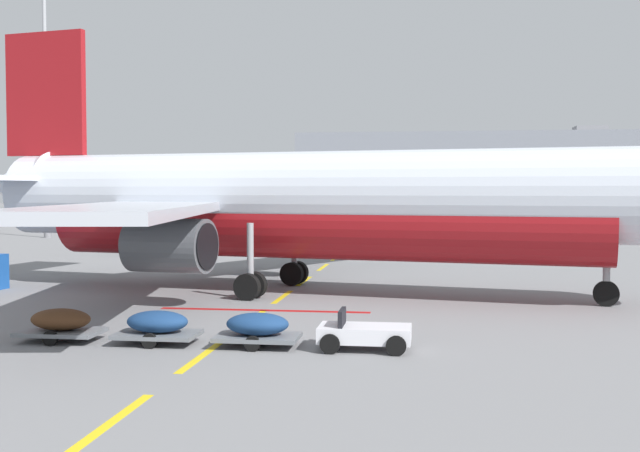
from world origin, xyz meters
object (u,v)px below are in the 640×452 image
object	(u,v)px
baggage_train	(208,327)
apron_light_mast_near	(45,69)
airliner_foreground	(304,203)
fuel_service_truck	(142,229)

from	to	relation	value
baggage_train	apron_light_mast_near	xyz separation A→B (m)	(-29.37, 47.45, 15.32)
baggage_train	apron_light_mast_near	distance (m)	57.87
airliner_foreground	apron_light_mast_near	bearing A→B (deg)	130.37
airliner_foreground	baggage_train	distance (m)	12.34
baggage_train	apron_light_mast_near	world-z (taller)	apron_light_mast_near
airliner_foreground	fuel_service_truck	bearing A→B (deg)	126.30
airliner_foreground	fuel_service_truck	world-z (taller)	airliner_foreground
airliner_foreground	baggage_train	size ratio (longest dim) A/B	2.99
fuel_service_truck	baggage_train	xyz separation A→B (m)	(14.52, -32.85, -1.11)
fuel_service_truck	baggage_train	bearing A→B (deg)	-66.15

